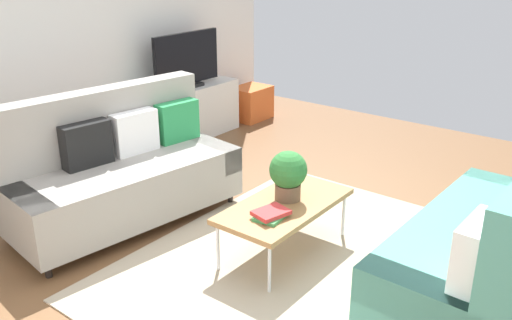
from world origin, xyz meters
name	(u,v)px	position (x,y,z in m)	size (l,w,h in m)	color
ground_plane	(278,254)	(0.00, 0.00, 0.00)	(7.68, 7.68, 0.00)	brown
wall_far	(44,30)	(0.00, 2.80, 1.45)	(6.40, 0.12, 2.90)	white
area_rug	(302,263)	(0.00, -0.22, 0.01)	(2.90, 2.20, 0.01)	tan
couch_beige	(121,170)	(-0.33, 1.40, 0.45)	(2.00, 1.09, 1.10)	gray
couch_green	(494,245)	(0.34, -1.44, 0.44)	(1.92, 0.88, 1.10)	teal
coffee_table	(285,206)	(0.05, -0.02, 0.39)	(1.10, 0.56, 0.42)	#9E7042
tv_console	(188,113)	(1.55, 2.46, 0.32)	(1.40, 0.44, 0.64)	silver
tv	(187,61)	(1.55, 2.44, 0.95)	(1.00, 0.20, 0.64)	black
storage_trunk	(251,103)	(2.65, 2.36, 0.22)	(0.52, 0.40, 0.44)	orange
potted_plant	(288,173)	(0.13, 0.01, 0.63)	(0.29, 0.29, 0.38)	brown
table_book_0	(271,216)	(-0.20, -0.08, 0.43)	(0.24, 0.18, 0.02)	#3F8C4C
table_book_1	(271,212)	(-0.20, -0.08, 0.46)	(0.24, 0.18, 0.03)	red
vase_0	(146,89)	(0.97, 2.51, 0.72)	(0.11, 0.11, 0.16)	#33B29E
bottle_0	(163,87)	(1.14, 2.42, 0.72)	(0.04, 0.04, 0.16)	purple
bottle_1	(169,84)	(1.23, 2.42, 0.74)	(0.06, 0.06, 0.20)	silver
bottle_2	(176,83)	(1.34, 2.42, 0.73)	(0.06, 0.06, 0.18)	silver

